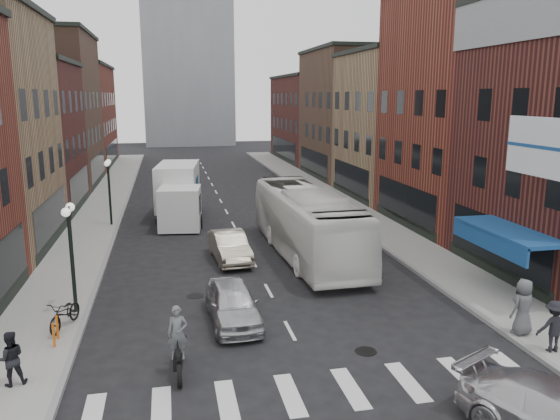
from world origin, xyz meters
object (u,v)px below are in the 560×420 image
(billboard_sign, at_px, (538,148))
(ped_right_a, at_px, (554,326))
(ped_right_c, at_px, (523,307))
(sedan_left_near, at_px, (233,303))
(transit_bus, at_px, (306,222))
(box_truck, at_px, (179,194))
(streetlamp_far, at_px, (109,180))
(motorcycle_rider, at_px, (178,343))
(sedan_left_far, at_px, (230,247))
(streetlamp_near, at_px, (70,238))
(bike_rack, at_px, (56,331))
(parked_bicycle, at_px, (65,313))
(ped_left_solo, at_px, (10,358))

(billboard_sign, bearing_deg, ped_right_a, -109.67)
(ped_right_a, distance_m, ped_right_c, 1.33)
(sedan_left_near, height_order, ped_right_a, ped_right_a)
(transit_bus, distance_m, sedan_left_near, 8.94)
(billboard_sign, bearing_deg, box_truck, 122.68)
(streetlamp_far, xyz_separation_m, motorcycle_rider, (3.60, -19.28, -1.93))
(sedan_left_far, bearing_deg, sedan_left_near, -100.25)
(ped_right_a, relative_size, ped_right_c, 0.86)
(streetlamp_near, xyz_separation_m, bike_rack, (-0.20, -2.70, -2.36))
(box_truck, height_order, ped_right_c, box_truck)
(streetlamp_near, xyz_separation_m, motorcycle_rider, (3.60, -5.28, -1.93))
(sedan_left_far, relative_size, parked_bicycle, 2.24)
(motorcycle_rider, relative_size, sedan_left_near, 0.50)
(motorcycle_rider, height_order, parked_bicycle, motorcycle_rider)
(streetlamp_far, relative_size, parked_bicycle, 2.14)
(streetlamp_near, height_order, streetlamp_far, same)
(streetlamp_far, relative_size, motorcycle_rider, 1.95)
(sedan_left_near, distance_m, sedan_left_far, 7.45)
(ped_left_solo, bearing_deg, streetlamp_far, -109.20)
(billboard_sign, bearing_deg, ped_left_solo, -174.34)
(bike_rack, bearing_deg, ped_right_c, -9.07)
(transit_bus, bearing_deg, bike_rack, -142.91)
(billboard_sign, relative_size, parked_bicycle, 1.93)
(sedan_left_near, bearing_deg, transit_bus, 56.48)
(billboard_sign, height_order, motorcycle_rider, billboard_sign)
(streetlamp_far, xyz_separation_m, ped_right_a, (14.95, -20.41, -1.95))
(sedan_left_near, bearing_deg, bike_rack, -174.17)
(bike_rack, xyz_separation_m, sedan_left_far, (6.52, 8.23, 0.16))
(transit_bus, distance_m, ped_right_c, 11.74)
(transit_bus, distance_m, parked_bicycle, 12.61)
(box_truck, xyz_separation_m, ped_right_a, (10.80, -21.38, -0.77))
(motorcycle_rider, height_order, sedan_left_near, motorcycle_rider)
(parked_bicycle, bearing_deg, sedan_left_near, 15.21)
(billboard_sign, height_order, streetlamp_near, billboard_sign)
(streetlamp_far, bearing_deg, ped_left_solo, -92.63)
(ped_left_solo, distance_m, ped_right_c, 15.68)
(transit_bus, relative_size, parked_bicycle, 6.32)
(streetlamp_far, height_order, box_truck, streetlamp_far)
(streetlamp_near, relative_size, streetlamp_far, 1.00)
(billboard_sign, bearing_deg, ped_right_c, -126.65)
(streetlamp_near, xyz_separation_m, ped_right_c, (14.80, -5.09, -1.82))
(streetlamp_near, height_order, bike_rack, streetlamp_near)
(billboard_sign, distance_m, bike_rack, 17.14)
(sedan_left_near, distance_m, ped_left_solo, 7.25)
(streetlamp_far, bearing_deg, billboard_sign, -47.59)
(sedan_left_near, bearing_deg, ped_right_a, -27.89)
(streetlamp_near, bearing_deg, sedan_left_far, 41.16)
(billboard_sign, bearing_deg, motorcycle_rider, -171.83)
(streetlamp_far, bearing_deg, sedan_left_near, -70.65)
(ped_right_a, bearing_deg, transit_bus, -62.74)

